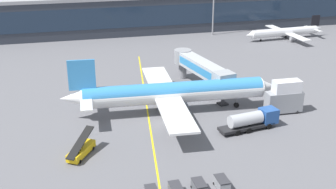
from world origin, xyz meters
The scene contains 11 objects.
ground_plane centered at (0.00, 0.00, 0.00)m, with size 700.00×700.00×0.00m, color slate.
apron_lead_in_line centered at (-1.92, 2.00, 0.00)m, with size 0.30×80.00×0.01m, color yellow.
terminal_building centered at (16.08, 71.74, 6.21)m, with size 209.29×17.82×12.38m.
main_airliner centered at (3.07, 4.13, 3.97)m, with size 40.92×32.47×11.17m.
jet_bridge centered at (11.76, 14.48, 4.98)m, with size 7.38×20.78×6.68m.
fuel_tanker centered at (14.57, -6.05, 1.75)m, with size 11.06×4.16×3.25m.
catering_lift centered at (23.23, -0.95, 3.07)m, with size 6.86×2.66×6.30m.
belt_loader centered at (-14.56, -8.24, 0.99)m, with size 4.78×6.56×3.49m.
baggage_cart_2 centered at (-0.04, -21.65, 0.78)m, with size 1.66×2.68×1.48m.
baggage_cart_3 centered at (3.16, -21.60, 0.78)m, with size 1.66×2.68×1.48m.
commuter_jet_far centered at (50.47, 49.27, 2.21)m, with size 26.76×21.30×6.66m.
Camera 1 is at (-15.74, -67.35, 33.01)m, focal length 46.01 mm.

